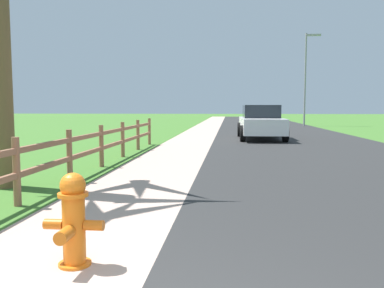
# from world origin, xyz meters

# --- Properties ---
(ground_plane) EXTENTS (120.00, 120.00, 0.00)m
(ground_plane) POSITION_xyz_m (0.00, 25.00, 0.00)
(ground_plane) COLOR #3E6F28
(road_asphalt) EXTENTS (7.00, 66.00, 0.01)m
(road_asphalt) POSITION_xyz_m (3.50, 27.00, 0.00)
(road_asphalt) COLOR #292929
(road_asphalt) RESTS_ON ground
(curb_concrete) EXTENTS (6.00, 66.00, 0.01)m
(curb_concrete) POSITION_xyz_m (-3.00, 27.00, 0.00)
(curb_concrete) COLOR tan
(curb_concrete) RESTS_ON ground
(grass_verge) EXTENTS (5.00, 66.00, 0.00)m
(grass_verge) POSITION_xyz_m (-4.50, 27.00, 0.01)
(grass_verge) COLOR #3E6F28
(grass_verge) RESTS_ON ground
(fire_hydrant) EXTENTS (0.56, 0.47, 0.87)m
(fire_hydrant) POSITION_xyz_m (-0.72, 1.73, 0.45)
(fire_hydrant) COLOR orange
(fire_hydrant) RESTS_ON ground
(rail_fence) EXTENTS (0.11, 13.83, 1.03)m
(rail_fence) POSITION_xyz_m (-2.42, 6.75, 0.60)
(rail_fence) COLOR #8A5B42
(rail_fence) RESTS_ON ground
(parked_suv_white) EXTENTS (2.07, 4.84, 1.56)m
(parked_suv_white) POSITION_xyz_m (2.12, 16.92, 0.77)
(parked_suv_white) COLOR white
(parked_suv_white) RESTS_ON ground
(street_lamp) EXTENTS (1.17, 0.20, 7.11)m
(street_lamp) POSITION_xyz_m (6.59, 30.31, 4.17)
(street_lamp) COLOR gray
(street_lamp) RESTS_ON ground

